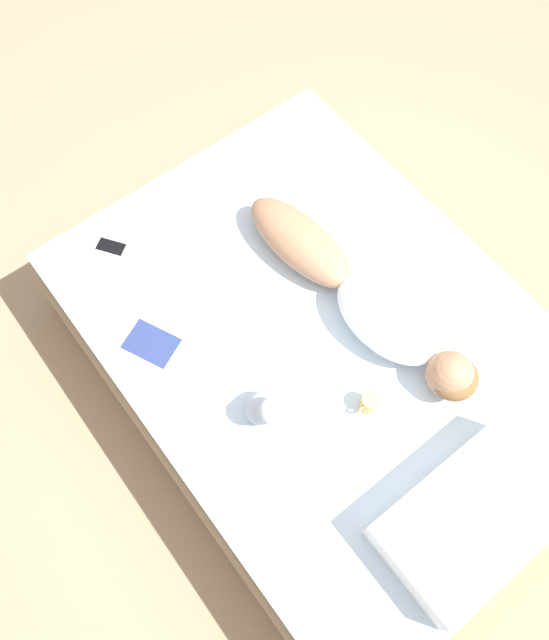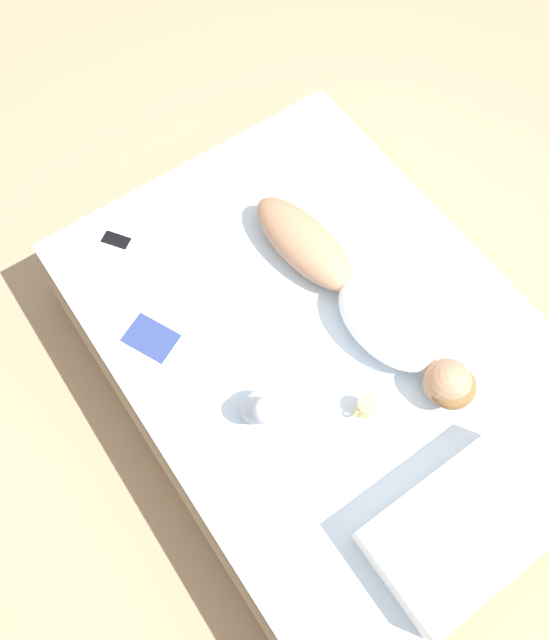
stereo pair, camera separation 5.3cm
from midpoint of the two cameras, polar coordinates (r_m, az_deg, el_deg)
name	(u,v)px [view 1 (the left image)]	position (r m, az deg, el deg)	size (l,w,h in m)	color
ground_plane	(319,377)	(3.11, 3.64, -5.26)	(12.00, 12.00, 0.00)	#9E8466
bed	(323,359)	(2.87, 3.94, -3.55)	(1.70, 2.32, 0.51)	tan
person	(363,297)	(2.62, 7.52, 2.06)	(0.36, 1.27, 0.19)	#A37556
open_magazine	(165,322)	(2.69, -10.51, -0.23)	(0.55, 0.47, 0.01)	white
coffee_mug	(370,403)	(2.50, 8.11, -7.50)	(0.11, 0.08, 0.09)	tan
cell_phone	(111,247)	(2.93, -15.23, 6.44)	(0.15, 0.17, 0.01)	silver
plush_toy	(266,409)	(2.42, -1.41, -8.11)	(0.15, 0.17, 0.21)	#B2BCCC
pillow	(471,518)	(2.44, 16.91, -16.96)	(0.66, 0.41, 0.15)	white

